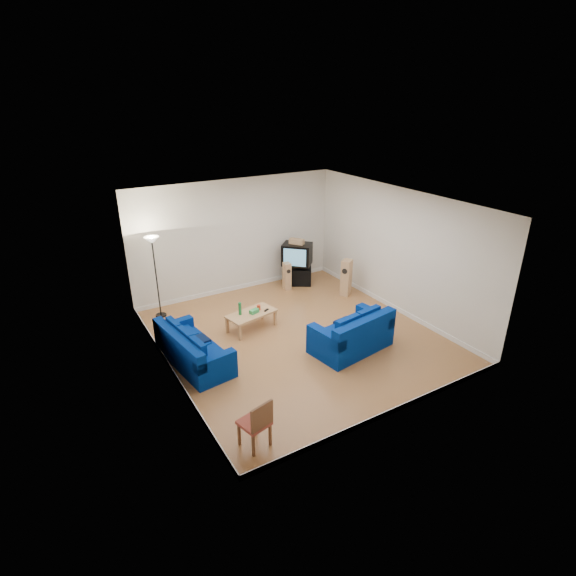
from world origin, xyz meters
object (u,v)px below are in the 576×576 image
coffee_table (251,315)px  tv_stand (297,276)px  television (297,254)px  sofa_loveseat (353,336)px  sofa_three_seat (192,352)px

coffee_table → tv_stand: 3.02m
tv_stand → television: bearing=101.3°
sofa_loveseat → coffee_table: bearing=118.3°
sofa_three_seat → tv_stand: size_ratio=2.55×
sofa_three_seat → sofa_loveseat: 3.51m
sofa_loveseat → television: (0.92, 3.86, 0.59)m
sofa_three_seat → coffee_table: sofa_three_seat is taller
sofa_loveseat → coffee_table: 2.52m
sofa_loveseat → sofa_three_seat: bearing=150.2°
coffee_table → tv_stand: bearing=36.9°
tv_stand → television: 0.68m
sofa_loveseat → television: television is taller
sofa_three_seat → television: television is taller
sofa_three_seat → tv_stand: 4.90m
tv_stand → coffee_table: bearing=-110.3°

